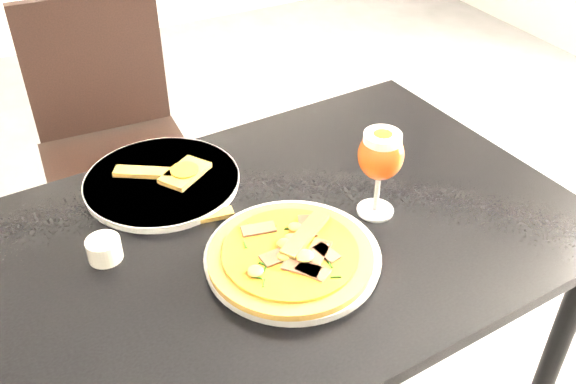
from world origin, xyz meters
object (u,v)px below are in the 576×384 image
chair_far (115,143)px  pizza (291,254)px  beer_glass (381,155)px  dining_table (282,261)px

chair_far → pizza: 0.99m
pizza → beer_glass: beer_glass is taller
dining_table → beer_glass: bearing=-15.4°
dining_table → beer_glass: 0.30m
pizza → beer_glass: bearing=14.9°
beer_glass → pizza: bearing=-165.1°
chair_far → pizza: size_ratio=3.07×
dining_table → chair_far: bearing=96.2°
dining_table → pizza: 0.16m
pizza → dining_table: bearing=71.6°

